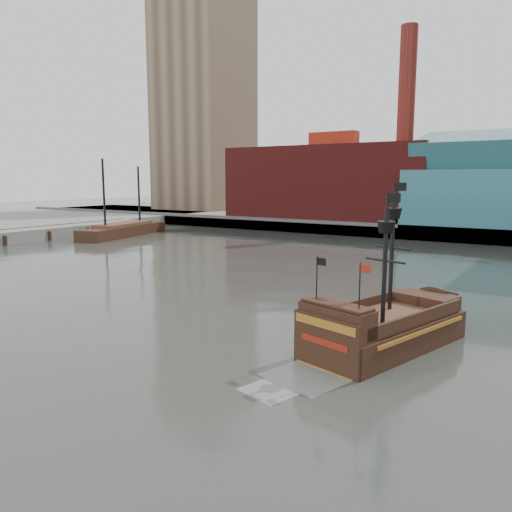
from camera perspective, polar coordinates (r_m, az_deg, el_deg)
The scene contains 7 objects.
ground at distance 34.07m, azimuth -7.77°, elevation -9.16°, with size 400.00×400.00×0.00m, color #2C2F2A.
promenade_far at distance 118.82m, azimuth 22.43°, elevation 3.56°, with size 220.00×60.00×2.00m, color slate.
seawall at distance 90.04m, azimuth 18.99°, elevation 2.47°, with size 220.00×1.00×2.60m, color #4C4C49.
pier at distance 96.62m, azimuth -22.59°, elevation 2.50°, with size 6.00×40.00×2.00m, color slate.
skyline at distance 111.16m, azimuth 25.16°, elevation 15.26°, with size 149.00×45.00×62.00m.
pirate_ship at distance 32.38m, azimuth 14.38°, elevation -8.47°, with size 8.21×15.32×10.99m.
docked_vessel at distance 95.80m, azimuth -14.87°, elevation 2.78°, with size 9.34×22.01×14.61m.
Camera 1 is at (21.20, -24.53, 10.45)m, focal length 35.00 mm.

